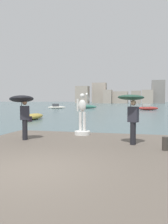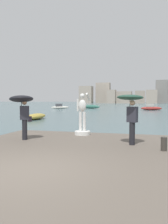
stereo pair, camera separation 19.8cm
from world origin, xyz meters
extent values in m
plane|color=#4C666B|center=(0.00, 40.00, 0.00)|extent=(400.00, 400.00, 0.00)
cube|color=#60564C|center=(0.00, 1.90, 0.20)|extent=(7.98, 9.79, 0.40)
cylinder|color=white|center=(-0.13, 5.90, 0.49)|extent=(0.78, 0.78, 0.19)
cylinder|color=white|center=(-0.23, 5.90, 1.07)|extent=(0.15, 0.15, 0.96)
cylinder|color=white|center=(-0.03, 5.90, 1.07)|extent=(0.15, 0.15, 0.96)
ellipsoid|color=white|center=(-0.13, 5.90, 1.85)|extent=(0.38, 0.26, 0.61)
sphere|color=white|center=(-0.13, 5.90, 2.34)|extent=(0.24, 0.24, 0.24)
cylinder|color=white|center=(-0.37, 5.90, 1.89)|extent=(0.10, 0.10, 0.62)
cylinder|color=white|center=(0.09, 6.17, 2.29)|extent=(0.10, 0.59, 0.40)
cylinder|color=black|center=(-2.20, 3.89, 0.84)|extent=(0.22, 0.22, 0.88)
cube|color=#2D2D38|center=(-2.20, 3.89, 1.58)|extent=(0.45, 0.41, 0.60)
sphere|color=#A87A5B|center=(-2.20, 3.89, 2.02)|extent=(0.21, 0.21, 0.21)
cylinder|color=#262626|center=(-2.33, 3.86, 1.87)|extent=(0.02, 0.02, 0.48)
ellipsoid|color=black|center=(-2.33, 3.86, 2.18)|extent=(1.43, 1.43, 0.38)
cube|color=#332838|center=(-2.03, 4.03, 1.30)|extent=(0.21, 0.18, 0.24)
cylinder|color=black|center=(2.40, 3.89, 0.84)|extent=(0.22, 0.22, 0.88)
cube|color=#2D2D38|center=(2.40, 3.89, 1.58)|extent=(0.44, 0.36, 0.60)
sphere|color=tan|center=(2.40, 3.89, 2.02)|extent=(0.21, 0.21, 0.21)
cylinder|color=#262626|center=(2.30, 3.97, 1.91)|extent=(0.02, 0.02, 0.56)
ellipsoid|color=#234738|center=(2.30, 3.97, 2.24)|extent=(1.31, 1.32, 0.25)
cylinder|color=#38332D|center=(3.51, 3.11, 0.63)|extent=(0.21, 0.21, 0.47)
ellipsoid|color=silver|center=(-16.61, 46.81, 0.33)|extent=(4.06, 3.26, 0.65)
cube|color=#4C4C51|center=(-16.88, 46.62, 0.91)|extent=(1.62, 1.43, 0.62)
ellipsoid|color=#9E2D28|center=(4.21, 44.60, 0.38)|extent=(4.30, 1.75, 0.75)
cube|color=#B2ADA3|center=(3.90, 44.57, 1.01)|extent=(1.61, 1.17, 0.62)
ellipsoid|color=#B2993D|center=(-8.70, 18.16, 0.31)|extent=(1.55, 4.36, 0.63)
ellipsoid|color=#336B5B|center=(-10.07, 50.57, 0.45)|extent=(5.39, 2.74, 0.89)
cube|color=#A89989|center=(-32.82, 136.67, 5.35)|extent=(7.97, 6.12, 10.69)
cube|color=#A89989|center=(-22.97, 142.40, 6.48)|extent=(8.81, 5.78, 12.97)
cube|color=#A89989|center=(-16.56, 135.49, 4.07)|extent=(5.01, 7.13, 8.14)
cube|color=#A89989|center=(-9.34, 139.19, 3.61)|extent=(9.24, 7.60, 7.22)
cube|color=gray|center=(0.18, 136.88, 3.75)|extent=(5.65, 5.18, 7.49)
cube|color=#A89989|center=(6.69, 135.65, 3.99)|extent=(6.36, 4.37, 7.98)
cube|color=gray|center=(13.08, 141.00, 6.94)|extent=(7.52, 4.96, 13.88)
camera|label=1|loc=(2.65, -5.24, 2.14)|focal=37.23mm
camera|label=2|loc=(2.84, -5.19, 2.14)|focal=37.23mm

